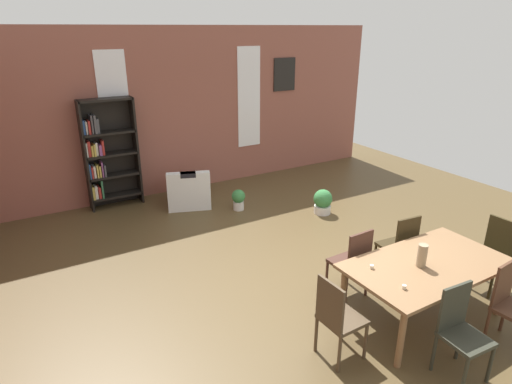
# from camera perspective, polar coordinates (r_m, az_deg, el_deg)

# --- Properties ---
(ground_plane) EXTENTS (11.38, 11.38, 0.00)m
(ground_plane) POSITION_cam_1_polar(r_m,az_deg,el_deg) (6.01, 8.03, -11.99)
(ground_plane) COLOR brown
(back_wall_brick) EXTENTS (9.21, 0.12, 3.30)m
(back_wall_brick) POSITION_cam_1_polar(r_m,az_deg,el_deg) (9.06, -9.22, 10.59)
(back_wall_brick) COLOR #925345
(back_wall_brick) RESTS_ON ground
(window_pane_0) EXTENTS (0.55, 0.02, 2.14)m
(window_pane_0) POSITION_cam_1_polar(r_m,az_deg,el_deg) (8.56, -18.21, 10.34)
(window_pane_0) COLOR white
(window_pane_1) EXTENTS (0.55, 0.02, 2.14)m
(window_pane_1) POSITION_cam_1_polar(r_m,az_deg,el_deg) (9.58, -0.94, 12.41)
(window_pane_1) COLOR white
(dining_table) EXTENTS (1.90, 1.07, 0.74)m
(dining_table) POSITION_cam_1_polar(r_m,az_deg,el_deg) (5.37, 21.78, -9.43)
(dining_table) COLOR olive
(dining_table) RESTS_ON ground
(vase_on_table) EXTENTS (0.11, 0.11, 0.27)m
(vase_on_table) POSITION_cam_1_polar(r_m,az_deg,el_deg) (5.18, 21.19, -7.88)
(vase_on_table) COLOR #998466
(vase_on_table) RESTS_ON dining_table
(tealight_candle_0) EXTENTS (0.04, 0.04, 0.04)m
(tealight_candle_0) POSITION_cam_1_polar(r_m,az_deg,el_deg) (5.02, 15.14, -9.57)
(tealight_candle_0) COLOR silver
(tealight_candle_0) RESTS_ON dining_table
(tealight_candle_1) EXTENTS (0.04, 0.04, 0.04)m
(tealight_candle_1) POSITION_cam_1_polar(r_m,az_deg,el_deg) (4.76, 19.09, -11.85)
(tealight_candle_1) COLOR silver
(tealight_candle_1) RESTS_ON dining_table
(tealight_candle_2) EXTENTS (0.04, 0.04, 0.03)m
(tealight_candle_2) POSITION_cam_1_polar(r_m,az_deg,el_deg) (5.48, 21.30, -7.65)
(tealight_candle_2) COLOR silver
(tealight_candle_2) RESTS_ON dining_table
(dining_chair_head_right) EXTENTS (0.41, 0.41, 0.95)m
(dining_chair_head_right) POSITION_cam_1_polar(r_m,az_deg,el_deg) (6.46, 29.01, -6.94)
(dining_chair_head_right) COLOR #302814
(dining_chair_head_right) RESTS_ON ground
(dining_chair_far_right) EXTENTS (0.43, 0.43, 0.95)m
(dining_chair_far_right) POSITION_cam_1_polar(r_m,az_deg,el_deg) (6.15, 18.57, -6.63)
(dining_chair_far_right) COLOR #2F2513
(dining_chair_far_right) RESTS_ON ground
(dining_chair_far_left) EXTENTS (0.41, 0.41, 0.95)m
(dining_chair_far_left) POSITION_cam_1_polar(r_m,az_deg,el_deg) (5.59, 12.69, -8.90)
(dining_chair_far_left) COLOR #41271F
(dining_chair_far_left) RESTS_ON ground
(dining_chair_near_right) EXTENTS (0.43, 0.43, 0.95)m
(dining_chair_near_right) POSITION_cam_1_polar(r_m,az_deg,el_deg) (5.44, 30.77, -12.54)
(dining_chair_near_right) COLOR #4E3020
(dining_chair_near_right) RESTS_ON ground
(dining_chair_head_left) EXTENTS (0.41, 0.41, 0.95)m
(dining_chair_head_left) POSITION_cam_1_polar(r_m,az_deg,el_deg) (4.60, 10.73, -15.95)
(dining_chair_head_left) COLOR #4C3C2A
(dining_chair_head_left) RESTS_ON ground
(dining_chair_near_left) EXTENTS (0.43, 0.43, 0.95)m
(dining_chair_near_left) POSITION_cam_1_polar(r_m,az_deg,el_deg) (4.80, 25.51, -16.14)
(dining_chair_near_left) COLOR #2F3025
(dining_chair_near_left) RESTS_ON ground
(bookshelf_tall) EXTENTS (0.98, 0.30, 2.06)m
(bookshelf_tall) POSITION_cam_1_polar(r_m,az_deg,el_deg) (8.50, -19.24, 4.77)
(bookshelf_tall) COLOR black
(bookshelf_tall) RESTS_ON ground
(armchair_white) EXTENTS (1.02, 1.02, 0.75)m
(armchair_white) POSITION_cam_1_polar(r_m,az_deg,el_deg) (8.42, -8.95, 0.10)
(armchair_white) COLOR silver
(armchair_white) RESTS_ON ground
(potted_plant_by_shelf) EXTENTS (0.35, 0.35, 0.46)m
(potted_plant_by_shelf) POSITION_cam_1_polar(r_m,az_deg,el_deg) (8.05, 8.86, -1.24)
(potted_plant_by_shelf) COLOR silver
(potted_plant_by_shelf) RESTS_ON ground
(potted_plant_corner) EXTENTS (0.26, 0.26, 0.40)m
(potted_plant_corner) POSITION_cam_1_polar(r_m,az_deg,el_deg) (8.12, -2.34, -0.92)
(potted_plant_corner) COLOR silver
(potted_plant_corner) RESTS_ON ground
(framed_picture) EXTENTS (0.56, 0.03, 0.72)m
(framed_picture) POSITION_cam_1_polar(r_m,az_deg,el_deg) (10.00, 3.80, 15.32)
(framed_picture) COLOR black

